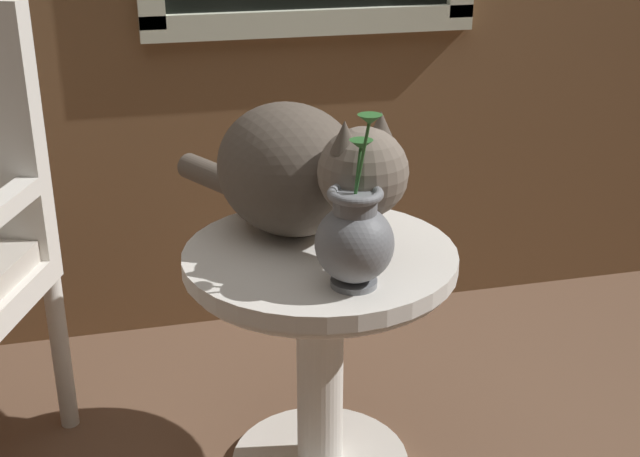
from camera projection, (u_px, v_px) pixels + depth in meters
name	position (u px, v px, depth m)	size (l,w,h in m)	color
wicker_side_table	(320.00, 319.00, 1.83)	(0.57, 0.57, 0.55)	silver
cat	(298.00, 170.00, 1.79)	(0.42, 0.63, 0.30)	brown
pewter_vase_with_ivy	(355.00, 237.00, 1.58)	(0.15, 0.15, 0.34)	slate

